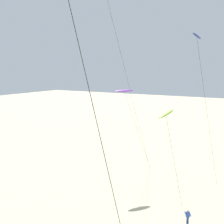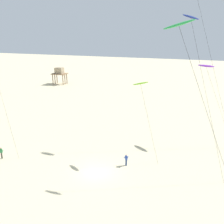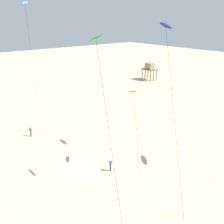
# 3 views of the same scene
# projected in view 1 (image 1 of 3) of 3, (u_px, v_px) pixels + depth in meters

# --- Properties ---
(kite_navy) EXTENTS (6.58, 2.35, 19.15)m
(kite_navy) POSITION_uv_depth(u_px,v_px,m) (197.00, 42.00, 33.14)
(kite_navy) COLOR navy
(kite_navy) RESTS_ON ground
(kite_purple) EXTENTS (6.59, 2.94, 12.31)m
(kite_purple) POSITION_uv_depth(u_px,v_px,m) (124.00, 91.00, 41.33)
(kite_purple) COLOR purple
(kite_purple) RESTS_ON ground
(kite_lime) EXTENTS (4.23, 1.65, 11.13)m
(kite_lime) POSITION_uv_depth(u_px,v_px,m) (166.00, 115.00, 30.03)
(kite_lime) COLOR #8CD833
(kite_lime) RESTS_ON ground
(kite_flyer_nearest) EXTENTS (0.73, 0.73, 1.67)m
(kite_flyer_nearest) POSITION_uv_depth(u_px,v_px,m) (188.00, 217.00, 29.18)
(kite_flyer_nearest) COLOR navy
(kite_flyer_nearest) RESTS_ON ground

